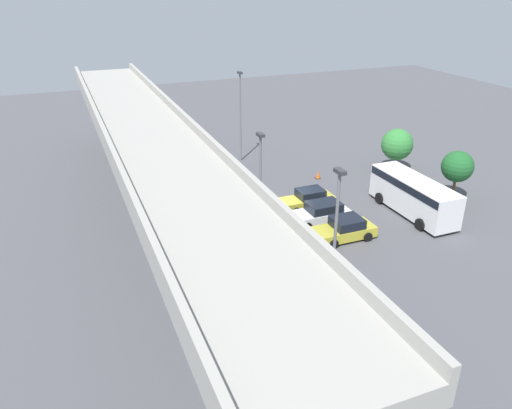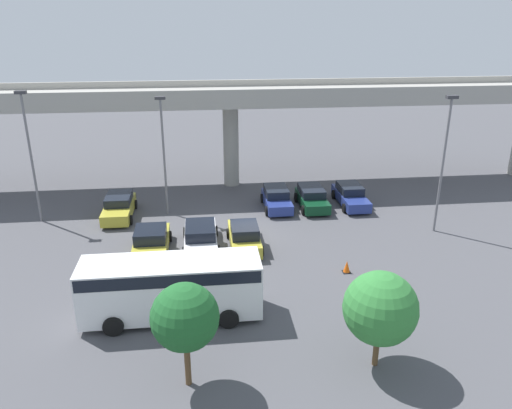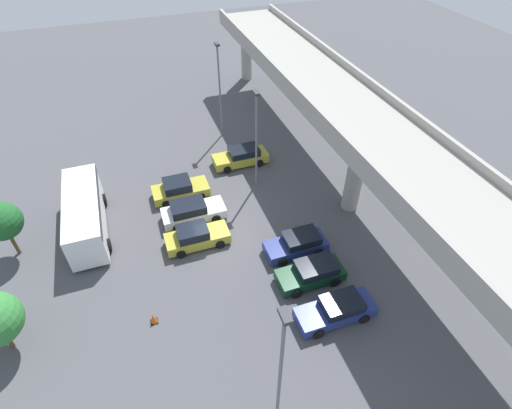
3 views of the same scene
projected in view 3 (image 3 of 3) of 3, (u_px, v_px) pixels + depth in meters
The scene contains 15 objects.
ground_plane at pixel (215, 240), 28.96m from camera, with size 110.10×110.10×0.00m, color #4C4C51.
highway_overpass at pixel (364, 129), 27.10m from camera, with size 52.65×6.11×8.35m.
parked_car_0 at pixel (241, 156), 35.66m from camera, with size 2.13×4.86×1.55m.
parked_car_1 at pixel (180, 189), 32.18m from camera, with size 2.25×4.48×1.59m.
parked_car_2 at pixel (192, 211), 30.15m from camera, with size 2.21×4.75×1.59m.
parked_car_3 at pixel (196, 237), 28.19m from camera, with size 2.03×4.49×1.58m.
parked_car_4 at pixel (297, 244), 27.68m from camera, with size 2.06×4.33×1.51m.
parked_car_5 at pixel (312, 273), 25.77m from camera, with size 2.09×4.38×1.48m.
parked_car_6 at pixel (337, 310), 23.69m from camera, with size 2.01×4.82×1.51m.
shuttle_bus at pixel (84, 212), 28.62m from camera, with size 8.37×2.73×2.92m.
lamp_post_near_aisle at pixel (220, 85), 36.44m from camera, with size 0.70×0.35×8.99m.
lamp_post_mid_lot at pixel (281, 366), 16.43m from camera, with size 0.70×0.35×8.96m.
lamp_post_by_overpass at pixel (256, 135), 30.58m from camera, with size 0.70×0.35×8.40m.
tree_front_left at pixel (2, 221), 26.00m from camera, with size 2.60×2.60×4.36m.
traffic_cone at pixel (153, 319), 23.66m from camera, with size 0.44×0.44×0.70m.
Camera 3 is at (19.93, -3.84, 21.03)m, focal length 28.00 mm.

